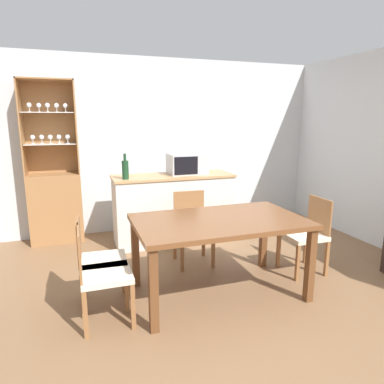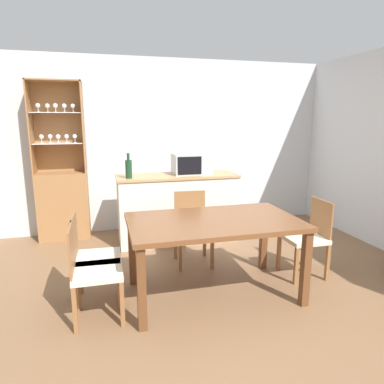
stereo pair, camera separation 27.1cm
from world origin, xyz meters
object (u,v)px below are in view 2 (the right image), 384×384
Objects in this scene: dining_chair_side_right_far at (307,237)px; wine_bottle at (129,168)px; dining_table at (214,228)px; display_cabinet at (63,193)px; dining_chair_side_left_far at (93,258)px; dining_chair_side_left_near at (92,271)px; microwave at (191,164)px; dining_chair_head_far at (192,227)px.

wine_bottle is (-1.77, 1.31, 0.63)m from dining_chair_side_right_far.
display_cabinet is at bearing 126.38° from dining_table.
dining_chair_side_left_far is (0.43, -1.94, -0.22)m from display_cabinet.
microwave is at bearing 143.47° from dining_chair_side_left_near.
wine_bottle is at bearing 164.51° from dining_chair_side_left_near.
microwave is 1.57× the size of wine_bottle.
dining_table is 1.91× the size of dining_chair_side_right_far.
display_cabinet reaches higher than dining_chair_side_right_far.
dining_chair_head_far is 1.00× the size of dining_chair_side_right_far.
dining_chair_head_far is 1.64× the size of microwave.
display_cabinet is 2.61× the size of dining_chair_side_right_far.
microwave is (1.32, 1.76, 0.64)m from dining_chair_side_left_near.
dining_table is 1.91× the size of dining_chair_head_far.
dining_chair_side_right_far is at bearing -58.48° from microwave.
dining_table is at bearing -53.62° from display_cabinet.
display_cabinet reaches higher than dining_table.
display_cabinet reaches higher than wine_bottle.
dining_table is 4.94× the size of wine_bottle.
dining_table is at bearing 85.46° from dining_chair_side_left_far.
dining_chair_side_right_far is 2.58× the size of wine_bottle.
dining_chair_head_far is 1.00× the size of dining_chair_side_left_far.
dining_chair_side_left_far is at bearing -109.02° from wine_bottle.
dining_table is 3.14× the size of microwave.
dining_chair_side_left_near is 1.64× the size of microwave.
wine_bottle is (0.45, 1.60, 0.63)m from dining_chair_side_left_near.
dining_chair_side_right_far is (1.11, 0.14, -0.24)m from dining_table.
dining_chair_side_right_far is 2.29m from wine_bottle.
dining_chair_side_right_far is at bearing -36.29° from display_cabinet.
display_cabinet is 1.16m from wine_bottle.
dining_chair_head_far is 1.28m from dining_chair_side_right_far.
dining_chair_head_far is 1.29m from dining_chair_side_left_far.
dining_chair_head_far reaches higher than dining_table.
dining_table is 1.91× the size of dining_chair_side_left_near.
dining_chair_side_left_near is (0.43, -2.23, -0.22)m from display_cabinet.
wine_bottle reaches higher than dining_chair_side_right_far.
display_cabinet is at bearing -164.72° from dining_chair_side_left_far.
display_cabinet is 2.28m from dining_chair_side_left_near.
dining_chair_side_left_near is at bearing -79.17° from display_cabinet.
dining_chair_head_far is 1.00× the size of dining_chair_side_left_near.
dining_chair_head_far and dining_chair_side_left_near have the same top height.
display_cabinet is 2.61× the size of dining_chair_side_left_near.
wine_bottle is (-0.87, -0.16, -0.01)m from microwave.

